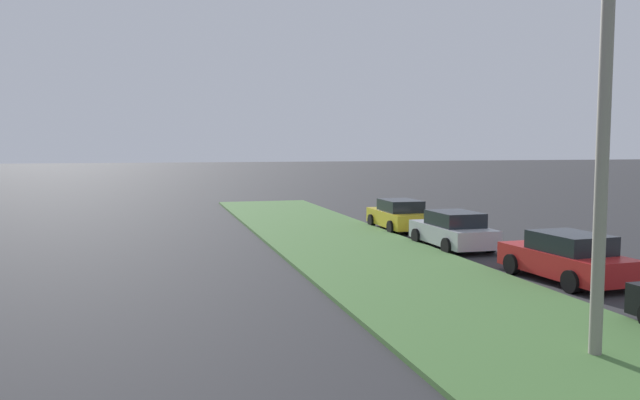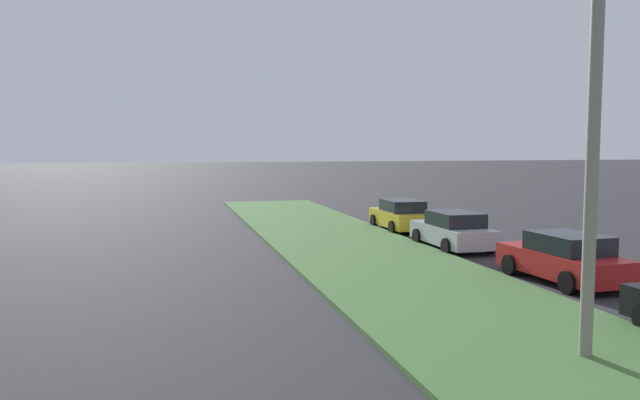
{
  "view_description": "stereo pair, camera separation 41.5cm",
  "coord_description": "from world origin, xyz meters",
  "views": [
    {
      "loc": [
        -3.97,
        14.0,
        4.04
      ],
      "look_at": [
        19.75,
        7.66,
        1.91
      ],
      "focal_mm": 35.46,
      "sensor_mm": 36.0,
      "label": 1
    },
    {
      "loc": [
        -4.07,
        13.59,
        4.04
      ],
      "look_at": [
        19.75,
        7.66,
        1.91
      ],
      "focal_mm": 35.46,
      "sensor_mm": 36.0,
      "label": 2
    }
  ],
  "objects": [
    {
      "name": "parked_car_red",
      "position": [
        12.04,
        2.14,
        0.72
      ],
      "size": [
        4.4,
        2.21,
        1.47
      ],
      "rotation": [
        0.0,
        0.0,
        0.06
      ],
      "color": "red",
      "rests_on": "ground"
    },
    {
      "name": "streetlight",
      "position": [
        5.91,
        5.62,
        4.39
      ],
      "size": [
        0.42,
        2.88,
        7.5
      ],
      "color": "gray",
      "rests_on": "ground"
    },
    {
      "name": "parked_car_yellow",
      "position": [
        23.97,
        2.63,
        0.72
      ],
      "size": [
        4.32,
        2.05,
        1.47
      ],
      "rotation": [
        0.0,
        0.0,
        -0.01
      ],
      "color": "gold",
      "rests_on": "ground"
    },
    {
      "name": "parked_car_silver",
      "position": [
        18.43,
        2.62,
        0.72
      ],
      "size": [
        4.32,
        2.06,
        1.47
      ],
      "rotation": [
        0.0,
        0.0,
        0.01
      ],
      "color": "#B2B5BA",
      "rests_on": "ground"
    },
    {
      "name": "grass_median",
      "position": [
        10.0,
        6.52,
        0.06
      ],
      "size": [
        60.0,
        6.0,
        0.12
      ],
      "primitive_type": "cube",
      "color": "#477238",
      "rests_on": "ground"
    }
  ]
}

